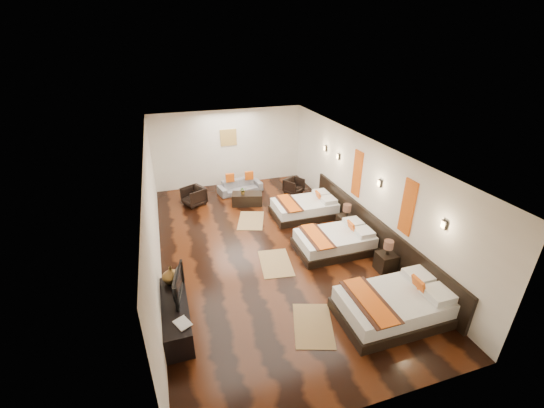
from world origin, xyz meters
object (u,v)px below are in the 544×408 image
object	(u,v)px
figurine	(171,275)
bed_far	(305,208)
bed_mid	(335,241)
armchair_left	(194,196)
tv_console	(176,315)
sofa	(240,186)
coffee_table	(247,199)
bed_near	(394,305)
book	(177,327)
armchair_right	(294,186)
nightstand_a	(386,260)
tv	(175,285)
nightstand_b	(346,222)
table_plant	(243,191)

from	to	relation	value
figurine	bed_far	bearing A→B (deg)	34.42
bed_mid	armchair_left	size ratio (longest dim) A/B	2.98
tv_console	sofa	bearing A→B (deg)	65.93
armchair_left	coffee_table	distance (m)	1.79
bed_near	bed_mid	distance (m)	2.58
book	coffee_table	size ratio (longest dim) A/B	0.32
bed_mid	armchair_right	size ratio (longest dim) A/B	3.37
nightstand_a	sofa	xyz separation A→B (m)	(-2.29, 5.63, -0.06)
tv	bed_mid	bearing A→B (deg)	-61.98
book	tv	bearing A→B (deg)	86.67
nightstand_a	nightstand_b	xyz separation A→B (m)	(0.00, 2.00, 0.01)
bed_far	figurine	world-z (taller)	figurine
bed_mid	figurine	xyz separation A→B (m)	(-4.20, -0.81, 0.48)
tv	book	distance (m)	0.90
tv_console	book	world-z (taller)	book
bed_far	armchair_left	xyz separation A→B (m)	(-3.25, 1.86, 0.05)
bed_far	book	distance (m)	5.93
bed_mid	tv	distance (m)	4.37
tv	table_plant	size ratio (longest dim) A/B	3.69
armchair_left	coffee_table	world-z (taller)	armchair_left
coffee_table	nightstand_a	bearing A→B (deg)	-63.40
tv_console	table_plant	bearing A→B (deg)	62.68
tv	armchair_right	world-z (taller)	tv
figurine	table_plant	world-z (taller)	figurine
nightstand_b	tv_console	size ratio (longest dim) A/B	0.47
bed_far	book	size ratio (longest dim) A/B	6.27
bed_far	tv_console	size ratio (longest dim) A/B	1.10
bed_mid	bed_far	xyz separation A→B (m)	(-0.00, 2.06, -0.00)
bed_near	sofa	xyz separation A→B (m)	(-1.55, 7.02, -0.06)
nightstand_a	tv	bearing A→B (deg)	-179.18
book	bed_far	bearing A→B (deg)	44.94
figurine	armchair_right	size ratio (longest dim) A/B	0.65
bed_mid	nightstand_b	bearing A→B (deg)	47.20
sofa	armchair_right	distance (m)	1.94
bed_far	table_plant	distance (m)	2.14
nightstand_b	sofa	xyz separation A→B (m)	(-2.29, 3.63, -0.07)
bed_far	tv	world-z (taller)	tv
nightstand_a	sofa	distance (m)	6.08
tv_console	coffee_table	bearing A→B (deg)	61.52
tv_console	book	bearing A→B (deg)	-90.00
armchair_right	sofa	bearing A→B (deg)	128.91
nightstand_a	bed_far	bearing A→B (deg)	102.97
table_plant	sofa	bearing A→B (deg)	82.75
tv_console	book	size ratio (longest dim) A/B	5.68
bed_mid	bed_far	distance (m)	2.06
armchair_right	table_plant	size ratio (longest dim) A/B	2.37
figurine	table_plant	xyz separation A→B (m)	(2.52, 4.18, -0.22)
bed_far	table_plant	size ratio (longest dim) A/B	7.92
armchair_left	bed_mid	bearing A→B (deg)	13.37
book	figurine	distance (m)	1.32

